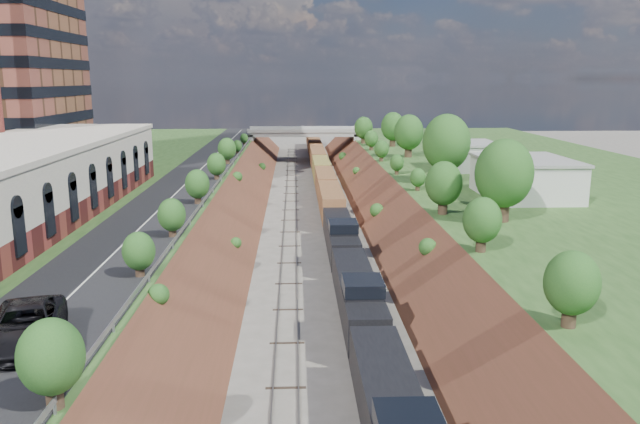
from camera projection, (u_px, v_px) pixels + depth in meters
platform_left at (39, 208)px, 75.42m from camera, size 44.00×180.00×5.00m
platform_right at (574, 204)px, 78.04m from camera, size 44.00×180.00×5.00m
embankment_left at (222, 227)px, 76.82m from camera, size 10.00×180.00×10.00m
embankment_right at (399, 225)px, 77.69m from camera, size 10.00×180.00×10.00m
rail_left_track at (290, 225)px, 77.13m from camera, size 1.58×180.00×0.18m
rail_right_track at (332, 225)px, 77.34m from camera, size 1.58×180.00×0.18m
road at (183, 186)px, 75.58m from camera, size 8.00×180.00×0.10m
guardrail at (217, 182)px, 75.45m from camera, size 0.10×171.00×0.70m
overpass at (304, 139)px, 136.80m from camera, size 24.50×8.30×7.40m
white_building_near at (525, 179)px, 68.91m from camera, size 9.00×12.00×4.00m
white_building_far at (467, 157)px, 90.42m from camera, size 8.00×10.00×3.60m
tree_right_large at (504, 174)px, 56.43m from camera, size 5.25×5.25×7.61m
tree_left_crest at (126, 268)px, 36.23m from camera, size 2.45×2.45×3.55m
freight_train at (323, 177)px, 100.30m from camera, size 2.75×155.68×4.55m
suv at (27, 325)px, 30.45m from camera, size 4.84×7.52×1.93m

